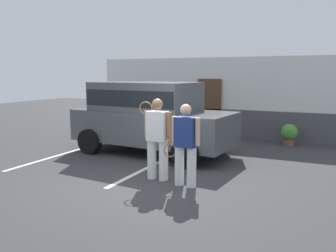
% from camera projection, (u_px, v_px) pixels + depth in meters
% --- Properties ---
extents(ground_plane, '(40.00, 40.00, 0.00)m').
position_uv_depth(ground_plane, '(145.00, 182.00, 7.48)').
color(ground_plane, '#38383A').
extents(parking_stripe_0, '(0.12, 4.40, 0.01)m').
position_uv_depth(parking_stripe_0, '(67.00, 153.00, 10.27)').
color(parking_stripe_0, silver).
rests_on(parking_stripe_0, ground_plane).
extents(parking_stripe_1, '(0.12, 4.40, 0.01)m').
position_uv_depth(parking_stripe_1, '(156.00, 164.00, 9.04)').
color(parking_stripe_1, silver).
rests_on(parking_stripe_1, ground_plane).
extents(house_frontage, '(10.39, 0.40, 2.88)m').
position_uv_depth(house_frontage, '(227.00, 100.00, 12.90)').
color(house_frontage, white).
rests_on(house_frontage, ground_plane).
extents(parked_suv, '(4.75, 2.49, 2.05)m').
position_uv_depth(parked_suv, '(150.00, 114.00, 10.09)').
color(parked_suv, '#4C4F54').
rests_on(parked_suv, ground_plane).
extents(tennis_player_man, '(0.79, 0.29, 1.76)m').
position_uv_depth(tennis_player_man, '(157.00, 138.00, 7.59)').
color(tennis_player_man, white).
rests_on(tennis_player_man, ground_plane).
extents(tennis_player_woman, '(0.88, 0.29, 1.69)m').
position_uv_depth(tennis_player_woman, '(185.00, 144.00, 7.13)').
color(tennis_player_woman, white).
rests_on(tennis_player_woman, ground_plane).
extents(potted_plant_by_porch, '(0.53, 0.53, 0.70)m').
position_uv_depth(potted_plant_by_porch, '(289.00, 134.00, 11.29)').
color(potted_plant_by_porch, brown).
rests_on(potted_plant_by_porch, ground_plane).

